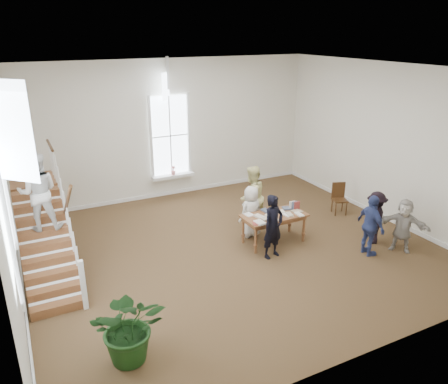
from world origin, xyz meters
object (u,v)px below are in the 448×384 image
police_officer (273,227)px  side_chair (339,196)px  woman_cluster_c (403,225)px  woman_cluster_a (371,226)px  person_yellow (252,197)px  woman_cluster_b (375,218)px  library_table (274,218)px  floor_plant (130,326)px  elderly_woman (251,212)px

police_officer → side_chair: size_ratio=1.71×
police_officer → woman_cluster_c: 3.34m
police_officer → woman_cluster_c: size_ratio=1.17×
woman_cluster_a → side_chair: woman_cluster_a is taller
person_yellow → woman_cluster_b: size_ratio=1.28×
woman_cluster_b → police_officer: bearing=-62.4°
library_table → police_officer: bearing=-124.8°
woman_cluster_a → side_chair: (1.11, 2.44, -0.26)m
library_table → woman_cluster_b: (2.37, -1.19, 0.00)m
woman_cluster_b → floor_plant: 7.07m
floor_plant → woman_cluster_c: bearing=6.4°
woman_cluster_b → side_chair: 2.06m
elderly_woman → woman_cluster_a: woman_cluster_a is taller
woman_cluster_c → side_chair: bearing=138.1°
library_table → floor_plant: floor_plant is taller
library_table → woman_cluster_b: size_ratio=1.19×
police_officer → person_yellow: size_ratio=0.90×
woman_cluster_c → side_chair: woman_cluster_c is taller
floor_plant → side_chair: bearing=24.9°
woman_cluster_a → floor_plant: (-6.32, -1.01, -0.12)m
police_officer → woman_cluster_c: (3.11, -1.19, -0.12)m
police_officer → floor_plant: (-4.11, -2.01, -0.14)m
library_table → elderly_woman: (-0.34, 0.61, 0.01)m
woman_cluster_a → woman_cluster_c: (0.90, -0.20, -0.09)m
woman_cluster_c → side_chair: (0.21, 2.64, -0.17)m
woman_cluster_a → woman_cluster_b: size_ratio=1.11×
person_yellow → floor_plant: size_ratio=1.34×
police_officer → woman_cluster_a: police_officer is taller
library_table → person_yellow: size_ratio=0.93×
person_yellow → floor_plant: bearing=16.9°
floor_plant → side_chair: (7.43, 3.45, -0.14)m
police_officer → woman_cluster_b: police_officer is taller
library_table → elderly_woman: elderly_woman is taller
police_officer → woman_cluster_b: size_ratio=1.15×
police_officer → woman_cluster_c: bearing=-34.2°
side_chair → woman_cluster_c: bearing=-74.7°
floor_plant → library_table: bearing=30.2°
police_officer → woman_cluster_a: (2.21, -0.99, -0.02)m
person_yellow → woman_cluster_b: (2.41, -2.29, -0.20)m
side_chair → library_table: bearing=-144.6°
library_table → floor_plant: (-4.55, -2.65, -0.03)m
library_table → side_chair: side_chair is taller
police_officer → side_chair: police_officer is taller
library_table → police_officer: 0.79m
library_table → woman_cluster_a: (1.77, -1.64, 0.08)m
elderly_woman → woman_cluster_a: 3.08m
woman_cluster_a → woman_cluster_c: size_ratio=1.13×
elderly_woman → person_yellow: bearing=-130.4°
person_yellow → woman_cluster_c: bearing=109.8°
floor_plant → side_chair: floor_plant is taller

